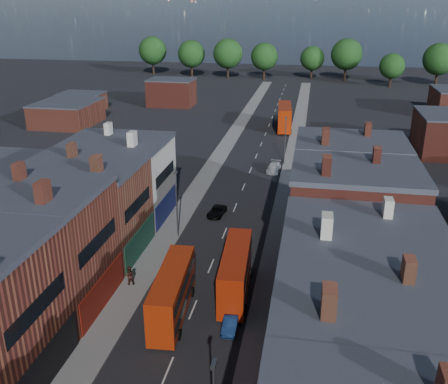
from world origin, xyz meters
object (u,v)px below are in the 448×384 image
at_px(ped_3, 286,261).
at_px(bus_2, 284,116).
at_px(car_2, 217,211).
at_px(car_3, 274,167).
at_px(ped_1, 130,275).
at_px(car_1, 231,323).
at_px(bus_0, 172,293).
at_px(bus_1, 236,271).

bearing_deg(ped_3, bus_2, 17.79).
bearing_deg(ped_3, car_2, 51.72).
relative_size(car_3, ped_1, 2.42).
bearing_deg(car_1, car_3, 89.27).
bearing_deg(car_2, bus_0, -83.06).
xyz_separation_m(car_2, car_3, (5.70, 19.04, 0.13)).
bearing_deg(bus_2, car_3, -93.80).
distance_m(bus_0, ped_1, 6.96).
bearing_deg(bus_2, car_2, -100.83).
distance_m(car_1, ped_1, 11.93).
height_order(car_1, car_3, car_3).
relative_size(bus_0, ped_3, 6.12).
height_order(ped_1, ped_3, ped_1).
bearing_deg(bus_2, bus_1, -94.50).
bearing_deg(bus_0, car_3, 78.70).
bearing_deg(bus_2, car_1, -94.10).
height_order(bus_2, ped_1, bus_2).
xyz_separation_m(bus_0, bus_2, (5.00, 69.92, 0.43)).
xyz_separation_m(bus_2, car_1, (0.30, -70.87, -2.22)).
bearing_deg(ped_3, car_1, 173.92).
xyz_separation_m(bus_0, car_3, (5.27, 41.22, -1.67)).
xyz_separation_m(ped_1, ped_3, (14.70, 5.76, -0.13)).
bearing_deg(bus_1, car_1, -88.49).
height_order(bus_1, bus_2, bus_2).
bearing_deg(car_3, car_2, -101.82).
bearing_deg(ped_1, car_2, -121.93).
height_order(car_2, ped_3, ped_3).
xyz_separation_m(bus_0, bus_1, (4.82, 4.55, 0.02)).
bearing_deg(bus_2, bus_0, -98.43).
bearing_deg(bus_1, bus_2, 86.41).
bearing_deg(car_2, car_1, -70.26).
distance_m(bus_0, car_1, 5.67).
xyz_separation_m(bus_0, car_2, (-0.43, 22.19, -1.80)).
relative_size(bus_1, car_1, 2.98).
bearing_deg(car_2, car_3, 79.17).
xyz_separation_m(bus_0, ped_1, (-5.50, 4.08, -1.26)).
bearing_deg(bus_2, ped_3, -90.35).
xyz_separation_m(car_3, ped_1, (-10.77, -37.14, 0.41)).
bearing_deg(bus_1, car_2, 103.14).
relative_size(bus_1, ped_3, 6.17).
relative_size(bus_0, car_3, 2.18).
distance_m(car_2, ped_3, 15.67).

